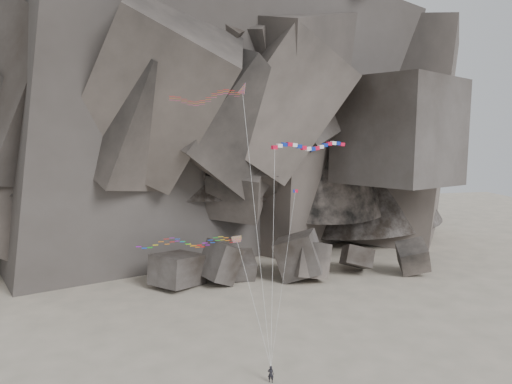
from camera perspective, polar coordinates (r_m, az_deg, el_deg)
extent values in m
plane|color=#AB9C8A|center=(63.44, -1.89, -19.12)|extent=(260.00, 260.00, 0.00)
cube|color=#47423F|center=(93.25, 4.98, -7.83)|extent=(11.28, 10.11, 9.38)
cube|color=#47423F|center=(90.89, -8.90, -8.97)|extent=(11.03, 11.03, 6.17)
cube|color=#47423F|center=(98.35, -19.23, -8.59)|extent=(5.56, 6.06, 5.86)
cube|color=#47423F|center=(100.30, 17.46, -7.77)|extent=(7.47, 7.55, 7.48)
cube|color=#47423F|center=(93.95, -1.98, -8.87)|extent=(5.81, 6.86, 5.59)
cube|color=#47423F|center=(93.49, 5.82, -8.09)|extent=(8.28, 8.39, 8.21)
cube|color=#47423F|center=(90.98, -4.14, -8.41)|extent=(8.74, 8.24, 8.17)
cube|color=#47423F|center=(96.05, -6.24, -9.02)|extent=(4.05, 3.13, 3.10)
cube|color=#47423F|center=(97.89, 5.03, -8.17)|extent=(5.12, 4.84, 5.27)
cube|color=#47423F|center=(99.74, 11.42, -8.05)|extent=(6.69, 8.00, 6.33)
imported|color=black|center=(59.28, 1.70, -19.96)|extent=(0.92, 0.79, 2.22)
cylinder|color=silver|center=(57.01, 0.03, -3.84)|extent=(1.82, 7.34, 30.82)
cube|color=red|center=(61.44, 2.13, 5.12)|extent=(0.82, 0.68, 0.47)
cube|color=white|center=(61.82, 2.69, 5.31)|extent=(0.85, 0.69, 0.52)
cube|color=#0D2695|center=(62.17, 3.26, 5.44)|extent=(0.87, 0.70, 0.55)
cube|color=red|center=(62.51, 3.82, 5.46)|extent=(0.87, 0.70, 0.56)
cube|color=white|center=(62.85, 4.39, 5.37)|extent=(0.86, 0.69, 0.53)
cube|color=#0D2695|center=(63.23, 4.93, 5.22)|extent=(0.83, 0.68, 0.48)
cube|color=red|center=(63.64, 5.46, 5.05)|extent=(0.84, 0.69, 0.51)
cube|color=white|center=(64.11, 5.98, 4.93)|extent=(0.87, 0.70, 0.55)
cube|color=#0D2695|center=(64.61, 6.47, 4.91)|extent=(0.87, 0.70, 0.56)
cube|color=red|center=(65.15, 6.95, 4.99)|extent=(0.86, 0.70, 0.54)
cube|color=white|center=(65.69, 7.42, 5.15)|extent=(0.83, 0.69, 0.49)
cube|color=#0D2695|center=(66.23, 7.88, 5.34)|extent=(0.84, 0.69, 0.50)
cube|color=red|center=(66.74, 8.35, 5.49)|extent=(0.86, 0.70, 0.54)
cube|color=white|center=(67.22, 8.82, 5.55)|extent=(0.87, 0.70, 0.56)
cube|color=#0D2695|center=(67.66, 9.30, 5.51)|extent=(0.86, 0.70, 0.55)
cube|color=red|center=(68.07, 9.78, 5.39)|extent=(0.84, 0.69, 0.50)
cylinder|color=silver|center=(58.74, 1.95, -6.89)|extent=(2.47, 8.40, 24.06)
cube|color=yellow|center=(58.98, -2.24, -5.32)|extent=(1.21, 0.43, 0.66)
cube|color=#0CB219|center=(58.89, -2.22, -5.60)|extent=(1.01, 0.31, 0.45)
cylinder|color=silver|center=(58.50, -0.32, -12.35)|extent=(2.88, 5.70, 13.54)
cube|color=red|center=(60.22, 4.54, 0.11)|extent=(0.58, 0.08, 0.37)
cube|color=#0D2695|center=(60.18, 4.36, 0.11)|extent=(0.21, 0.06, 0.38)
cylinder|color=silver|center=(58.72, 3.18, -9.52)|extent=(4.53, 6.28, 18.89)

